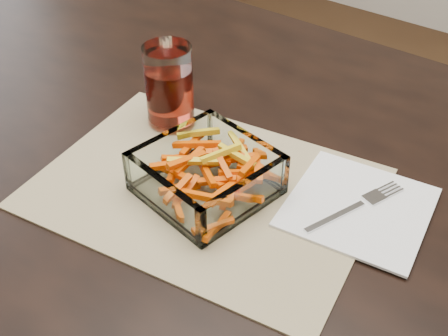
% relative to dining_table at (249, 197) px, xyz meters
% --- Properties ---
extents(dining_table, '(1.60, 0.90, 0.75)m').
position_rel_dining_table_xyz_m(dining_table, '(0.00, 0.00, 0.00)').
color(dining_table, black).
rests_on(dining_table, ground).
extents(placemat, '(0.50, 0.40, 0.00)m').
position_rel_dining_table_xyz_m(placemat, '(-0.00, -0.10, 0.09)').
color(placemat, tan).
rests_on(placemat, dining_table).
extents(glass_bowl, '(0.18, 0.18, 0.06)m').
position_rel_dining_table_xyz_m(glass_bowl, '(0.00, -0.11, 0.12)').
color(glass_bowl, white).
rests_on(glass_bowl, placemat).
extents(tumbler, '(0.07, 0.07, 0.13)m').
position_rel_dining_table_xyz_m(tumbler, '(-0.15, -0.01, 0.15)').
color(tumbler, white).
rests_on(tumbler, placemat).
extents(napkin, '(0.20, 0.20, 0.00)m').
position_rel_dining_table_xyz_m(napkin, '(0.19, -0.01, 0.09)').
color(napkin, white).
rests_on(napkin, placemat).
extents(fork, '(0.07, 0.16, 0.00)m').
position_rel_dining_table_xyz_m(fork, '(0.18, -0.02, 0.10)').
color(fork, silver).
rests_on(fork, napkin).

